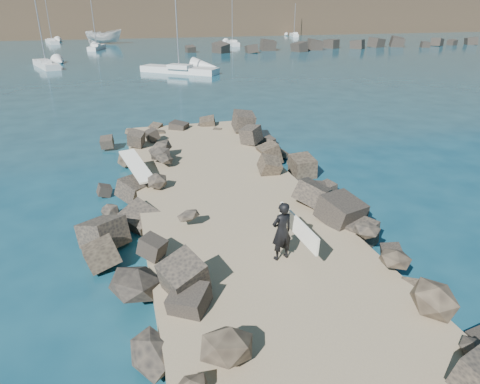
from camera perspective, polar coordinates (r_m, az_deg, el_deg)
The scene contains 14 objects.
ground at distance 14.60m, azimuth -1.09°, elevation -3.88°, with size 800.00×800.00×0.00m, color #0F384C.
jetty at distance 12.77m, azimuth 1.25°, elevation -6.68°, with size 6.00×26.00×0.60m, color #8C7759.
riprap_left at distance 12.67m, azimuth -12.15°, elevation -6.48°, with size 2.60×22.00×1.00m, color black.
riprap_right at distance 14.10m, azimuth 11.99°, elevation -3.20°, with size 2.60×22.00×1.00m, color black.
breakwater_secondary at distance 77.87m, azimuth 14.26°, elevation 18.44°, with size 52.00×4.00×1.20m, color black.
surfboard_resting at distance 16.75m, azimuth -13.57°, elevation 3.05°, with size 0.61×2.44×0.08m, color white.
boat_imported at distance 89.62m, azimuth -17.68°, elevation 19.13°, with size 2.52×6.70×2.59m, color silver.
surfer_with_board at distance 11.11m, azimuth 5.91°, elevation -5.15°, with size 0.91×2.00×1.62m.
sailboat_f at distance 107.65m, azimuth 7.23°, elevation 20.07°, with size 2.72×6.10×7.30m.
sailboat_e at distance 93.87m, azimuth -23.77°, elevation 17.87°, with size 3.25×7.35×8.65m.
sailboat_a at distance 57.28m, azimuth -24.45°, elevation 15.23°, with size 3.85×7.48×8.83m.
sailboat_d at distance 83.00m, azimuth -1.01°, elevation 19.22°, with size 1.77×6.51×7.83m.
sailboat_b at distance 78.14m, azimuth -18.57°, elevation 17.80°, with size 2.90×6.44×7.67m.
sailboat_c at distance 48.48m, azimuth -8.10°, elevation 15.84°, with size 8.06×7.03×10.43m.
Camera 1 is at (-3.31, -12.52, 6.74)m, focal length 32.00 mm.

